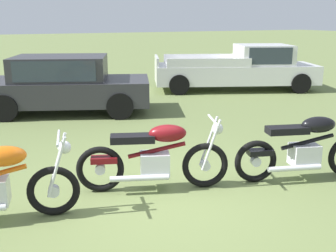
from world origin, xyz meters
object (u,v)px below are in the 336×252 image
at_px(motorcycle_maroon, 155,157).
at_px(pickup_truck_white, 243,67).
at_px(car_charcoal, 65,81).
at_px(motorcycle_black, 305,148).

relative_size(motorcycle_maroon, pickup_truck_white, 0.36).
distance_m(motorcycle_maroon, car_charcoal, 5.39).
distance_m(car_charcoal, pickup_truck_white, 6.13).
relative_size(motorcycle_black, pickup_truck_white, 0.37).
bearing_deg(pickup_truck_white, car_charcoal, -150.49).
bearing_deg(car_charcoal, pickup_truck_white, 28.88).
bearing_deg(motorcycle_black, pickup_truck_white, 77.41).
height_order(motorcycle_black, car_charcoal, car_charcoal).
relative_size(motorcycle_maroon, car_charcoal, 0.46).
relative_size(motorcycle_maroon, motorcycle_black, 0.99).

